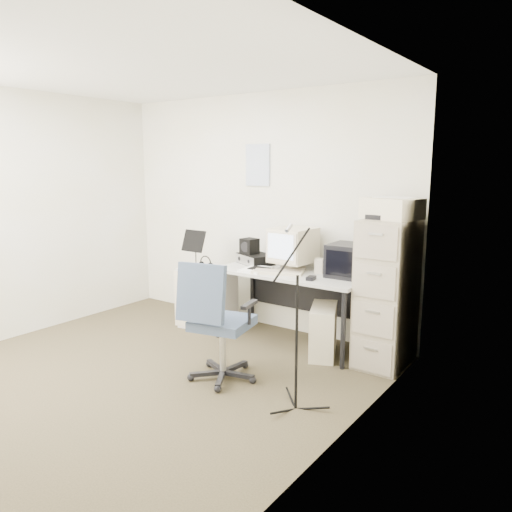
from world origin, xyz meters
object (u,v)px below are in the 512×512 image
Objects in this scene: filing_cabinet at (387,293)px; office_chair at (222,321)px; side_cart at (208,296)px; desk at (292,307)px.

filing_cabinet is 1.46m from office_chair.
filing_cabinet is at bearing -7.44° from side_cart.
office_chair reaches higher than side_cart.
filing_cabinet is at bearing 1.81° from desk.
side_cart is (-1.98, -0.10, -0.32)m from filing_cabinet.
filing_cabinet is 0.99m from desk.
desk is (-0.95, -0.03, -0.29)m from filing_cabinet.
office_chair is at bearing -91.44° from desk.
office_chair is at bearing -54.57° from side_cart.
filing_cabinet reaches higher than desk.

